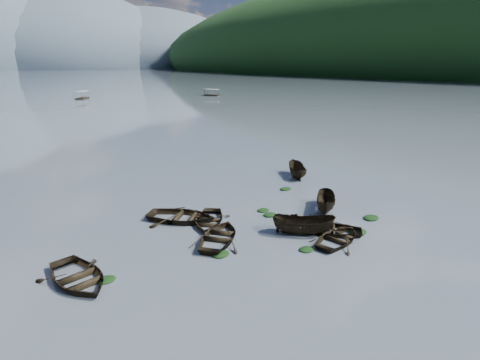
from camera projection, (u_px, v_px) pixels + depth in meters
ground_plane at (359, 265)px, 21.32m from camera, size 2400.00×2400.00×0.00m
right_hill_far at (461, 72)px, 442.51m from camera, size 520.00×1200.00×190.00m
haze_mtn_c at (61, 68)px, 805.04m from camera, size 520.00×520.00×260.00m
haze_mtn_d at (141, 67)px, 902.10m from camera, size 520.00×520.00×220.00m
rowboat_0 at (79, 282)px, 19.70m from camera, size 4.18×5.29×0.99m
rowboat_1 at (220, 240)px, 24.34m from camera, size 5.58×5.47×0.95m
rowboat_2 at (303, 234)px, 25.28m from camera, size 4.16×3.94×1.61m
rowboat_3 at (330, 232)px, 25.50m from camera, size 5.00×5.07×0.86m
rowboat_4 at (338, 241)px, 24.20m from camera, size 4.65×3.81×0.84m
rowboat_5 at (326, 209)px, 29.47m from camera, size 3.91×3.76×1.52m
rowboat_6 at (182, 220)px, 27.40m from camera, size 6.13×6.17×1.05m
rowboat_7 at (209, 223)px, 26.96m from camera, size 4.93×5.13×0.86m
rowboat_8 at (297, 177)px, 37.91m from camera, size 3.39×4.25×1.56m
weed_clump_0 at (221, 255)px, 22.47m from camera, size 1.10×0.90×0.24m
weed_clump_1 at (307, 250)px, 23.06m from camera, size 1.00×0.80×0.22m
weed_clump_2 at (358, 233)px, 25.38m from camera, size 1.31×1.05×0.28m
weed_clump_3 at (270, 215)px, 28.29m from camera, size 1.02×0.87×0.23m
weed_clump_4 at (371, 219)px, 27.71m from camera, size 1.28×1.02×0.27m
weed_clump_5 at (106, 281)px, 19.82m from camera, size 1.03×0.83×0.22m
weed_clump_6 at (263, 211)px, 29.17m from camera, size 1.00×0.83×0.21m
weed_clump_7 at (286, 190)px, 34.06m from camera, size 1.08×0.87×0.24m
pontoon_centre at (83, 99)px, 119.60m from camera, size 5.34×6.39×2.30m
pontoon_right at (212, 96)px, 131.05m from camera, size 4.61×5.93×2.11m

